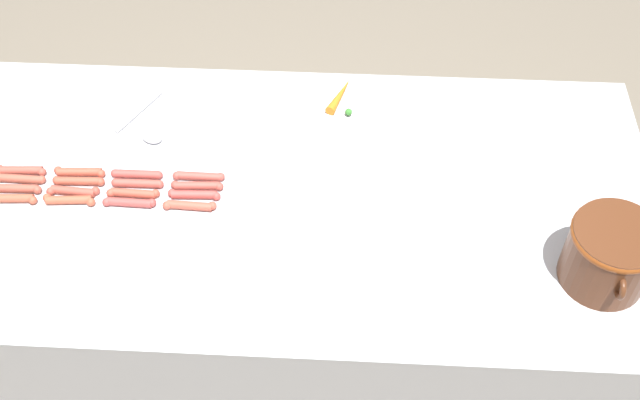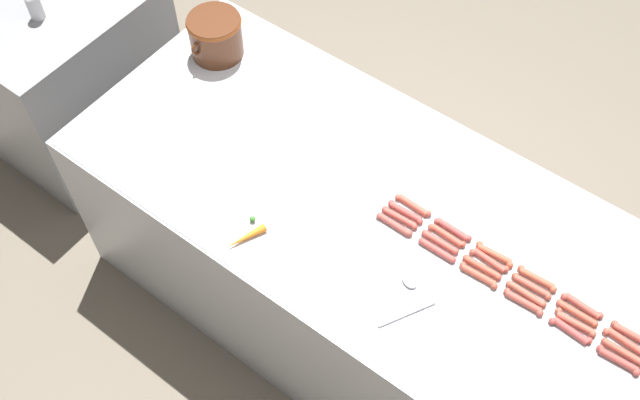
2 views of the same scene
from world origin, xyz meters
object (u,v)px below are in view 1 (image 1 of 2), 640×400
(hot_dog_8, at_px, (20,179))
(hot_dog_10, at_px, (137,184))
(hot_dog_16, at_px, (133,193))
(hot_dog_17, at_px, (194,195))
(hot_dog_9, at_px, (79,181))
(bean_pot, at_px, (610,252))
(hot_dog_15, at_px, (73,191))
(hot_dog_2, at_px, (21,170))
(hot_dog_14, at_px, (16,188))
(carrot, at_px, (341,96))
(hot_dog_11, at_px, (197,186))
(hot_dog_21, at_px, (69,200))
(hot_dog_4, at_px, (137,174))
(hot_dog_20, at_px, (11,198))
(serving_spoon, at_px, (147,129))
(hot_dog_23, at_px, (190,206))
(hot_dog_3, at_px, (80,172))
(hot_dog_5, at_px, (199,176))
(hot_dog_22, at_px, (129,203))

(hot_dog_8, distance_m, hot_dog_10, 0.35)
(hot_dog_16, height_order, hot_dog_17, same)
(hot_dog_10, bearing_deg, hot_dog_16, -7.34)
(hot_dog_9, xyz_separation_m, hot_dog_10, (0.00, 0.18, 0.00))
(bean_pot, bearing_deg, hot_dog_8, -98.81)
(hot_dog_15, bearing_deg, hot_dog_2, -112.58)
(hot_dog_2, bearing_deg, hot_dog_17, 82.63)
(hot_dog_8, bearing_deg, hot_dog_14, -1.02)
(carrot, bearing_deg, hot_dog_17, -42.62)
(hot_dog_11, xyz_separation_m, hot_dog_21, (0.07, -0.36, 0.00))
(hot_dog_4, bearing_deg, hot_dog_11, 79.22)
(hot_dog_14, height_order, hot_dog_16, same)
(hot_dog_14, relative_size, hot_dog_20, 1.00)
(hot_dog_10, relative_size, hot_dog_14, 1.00)
(hot_dog_11, height_order, hot_dog_21, same)
(serving_spoon, bearing_deg, hot_dog_4, 2.18)
(hot_dog_2, xyz_separation_m, hot_dog_23, (0.11, 0.52, 0.00))
(hot_dog_2, height_order, hot_dog_3, same)
(hot_dog_14, distance_m, hot_dog_16, 0.35)
(hot_dog_20, bearing_deg, serving_spoon, 132.81)
(hot_dog_14, bearing_deg, hot_dog_9, 102.18)
(hot_dog_11, distance_m, hot_dog_16, 0.19)
(hot_dog_11, bearing_deg, carrot, 135.20)
(hot_dog_4, xyz_separation_m, hot_dog_14, (0.07, -0.34, 0.00))
(hot_dog_17, relative_size, hot_dog_21, 1.00)
(hot_dog_5, bearing_deg, hot_dog_17, -1.70)
(hot_dog_5, distance_m, hot_dog_23, 0.11)
(hot_dog_3, bearing_deg, serving_spoon, 140.48)
(hot_dog_4, relative_size, hot_dog_16, 1.00)
(hot_dog_20, relative_size, hot_dog_22, 1.00)
(hot_dog_14, xyz_separation_m, hot_dog_16, (0.00, 0.35, 0.00))
(hot_dog_17, distance_m, hot_dog_23, 0.04)
(hot_dog_15, distance_m, hot_dog_16, 0.18)
(bean_pot, bearing_deg, hot_dog_4, -102.57)
(hot_dog_10, height_order, hot_dog_22, same)
(hot_dog_8, relative_size, serving_spoon, 0.61)
(hot_dog_2, xyz_separation_m, hot_dog_9, (0.03, 0.18, 0.00))
(hot_dog_4, distance_m, hot_dog_22, 0.11)
(hot_dog_4, distance_m, hot_dog_20, 0.36)
(hot_dog_4, height_order, hot_dog_17, same)
(hot_dog_14, bearing_deg, hot_dog_10, 95.87)
(hot_dog_9, distance_m, hot_dog_15, 0.04)
(hot_dog_9, height_order, hot_dog_22, same)
(hot_dog_16, relative_size, hot_dog_22, 1.00)
(hot_dog_2, bearing_deg, hot_dog_9, 79.56)
(hot_dog_3, bearing_deg, hot_dog_8, -77.91)
(hot_dog_3, distance_m, hot_dog_11, 0.36)
(hot_dog_22, bearing_deg, serving_spoon, -178.43)
(hot_dog_20, relative_size, serving_spoon, 0.61)
(hot_dog_8, bearing_deg, hot_dog_20, -1.90)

